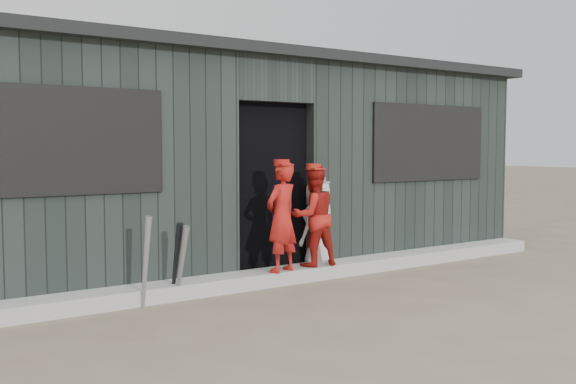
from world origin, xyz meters
TOP-DOWN VIEW (x-y plane):
  - ground at (0.00, 0.00)m, footprint 80.00×80.00m
  - curb at (0.00, 1.82)m, footprint 8.00×0.36m
  - bat_left at (-1.74, 1.57)m, footprint 0.09×0.21m
  - bat_mid at (-1.37, 1.60)m, footprint 0.11×0.27m
  - bat_right at (-1.37, 1.72)m, footprint 0.08×0.26m
  - player_red_left at (-0.15, 1.69)m, footprint 0.50×0.40m
  - player_red_right at (0.33, 1.78)m, footprint 0.59×0.48m
  - player_grey_back at (0.58, 2.02)m, footprint 0.63×0.50m
  - dugout at (-0.00, 3.50)m, footprint 8.30×3.30m

SIDE VIEW (x-z plane):
  - ground at x=0.00m, z-range 0.00..0.00m
  - curb at x=0.00m, z-range 0.00..0.15m
  - bat_mid at x=-1.37m, z-range 0.00..0.76m
  - bat_right at x=-1.37m, z-range 0.00..0.77m
  - bat_left at x=-1.74m, z-range 0.00..0.87m
  - player_grey_back at x=0.58m, z-range 0.00..1.12m
  - player_red_right at x=0.33m, z-range 0.15..1.28m
  - player_red_left at x=-0.15m, z-range 0.15..1.34m
  - dugout at x=0.00m, z-range -0.02..2.60m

